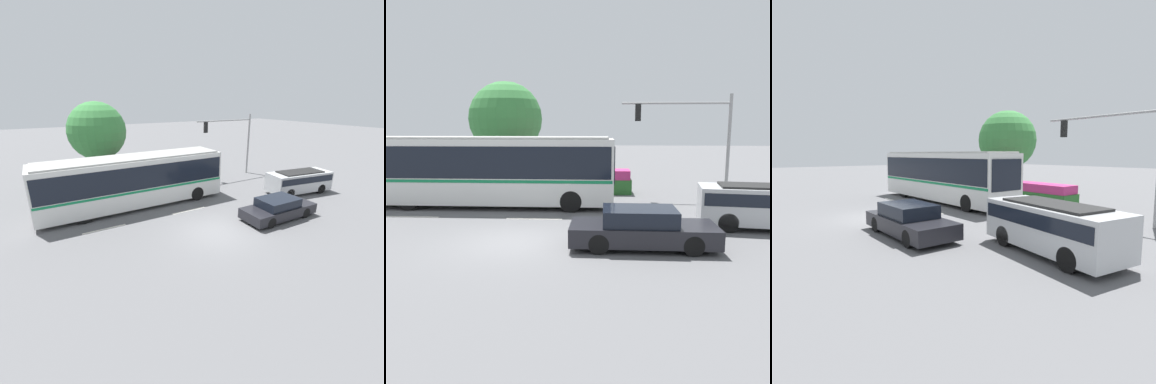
# 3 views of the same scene
# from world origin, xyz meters

# --- Properties ---
(ground_plane) EXTENTS (140.00, 140.00, 0.00)m
(ground_plane) POSITION_xyz_m (0.00, 0.00, 0.00)
(ground_plane) COLOR #5B5B5E
(city_bus) EXTENTS (12.28, 2.65, 3.43)m
(city_bus) POSITION_xyz_m (-2.52, 5.89, 1.95)
(city_bus) COLOR silver
(city_bus) RESTS_ON ground
(sedan_foreground) EXTENTS (4.75, 1.93, 1.30)m
(sedan_foreground) POSITION_xyz_m (4.32, -0.40, 0.62)
(sedan_foreground) COLOR black
(sedan_foreground) RESTS_ON ground
(suv_left_lane) EXTENTS (5.21, 2.60, 1.71)m
(suv_left_lane) POSITION_xyz_m (9.34, 2.18, 1.00)
(suv_left_lane) COLOR #B2B5B7
(suv_left_lane) RESTS_ON ground
(traffic_light_pole) EXTENTS (5.90, 0.24, 5.64)m
(traffic_light_pole) POSITION_xyz_m (8.25, 8.84, 3.76)
(traffic_light_pole) COLOR gray
(traffic_light_pole) RESTS_ON ground
(flowering_hedge) EXTENTS (8.53, 1.56, 1.38)m
(flowering_hedge) POSITION_xyz_m (0.53, 10.17, 0.68)
(flowering_hedge) COLOR #286028
(flowering_hedge) RESTS_ON ground
(street_tree_left) EXTENTS (4.78, 4.78, 6.81)m
(street_tree_left) POSITION_xyz_m (-3.24, 12.83, 4.41)
(street_tree_left) COLOR brown
(street_tree_left) RESTS_ON ground
(lane_stripe_near) EXTENTS (2.40, 0.16, 0.01)m
(lane_stripe_near) POSITION_xyz_m (-5.27, 3.36, 0.01)
(lane_stripe_near) COLOR silver
(lane_stripe_near) RESTS_ON ground
(lane_stripe_mid) EXTENTS (2.40, 0.16, 0.01)m
(lane_stripe_mid) POSITION_xyz_m (0.15, 3.29, 0.01)
(lane_stripe_mid) COLOR silver
(lane_stripe_mid) RESTS_ON ground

